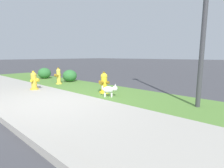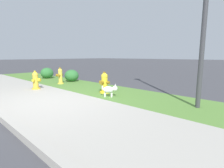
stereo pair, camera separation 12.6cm
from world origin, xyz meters
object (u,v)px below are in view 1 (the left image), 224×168
fire_hydrant_near_corner (104,83)px  shrub_bush_mid_verge (44,73)px  fire_hydrant_by_grass_verge (34,81)px  fire_hydrant_far_end (58,76)px  small_white_dog (110,90)px  shrub_bush_far_verge (70,76)px

fire_hydrant_near_corner → shrub_bush_mid_verge: 5.19m
fire_hydrant_by_grass_verge → fire_hydrant_far_end: bearing=163.8°
fire_hydrant_far_end → shrub_bush_mid_verge: (-2.33, 0.53, -0.06)m
fire_hydrant_by_grass_verge → small_white_dog: size_ratio=1.65×
fire_hydrant_near_corner → shrub_bush_mid_verge: bearing=-15.7°
fire_hydrant_by_grass_verge → fire_hydrant_far_end: 1.40m
fire_hydrant_near_corner → small_white_dog: (0.52, -0.27, -0.12)m
fire_hydrant_by_grass_verge → fire_hydrant_far_end: size_ratio=0.95×
fire_hydrant_by_grass_verge → fire_hydrant_near_corner: fire_hydrant_near_corner is taller
fire_hydrant_by_grass_verge → shrub_bush_far_verge: size_ratio=1.03×
fire_hydrant_near_corner → shrub_bush_far_verge: (-3.10, 0.77, -0.06)m
fire_hydrant_near_corner → small_white_dog: fire_hydrant_near_corner is taller
fire_hydrant_far_end → fire_hydrant_near_corner: fire_hydrant_far_end is taller
fire_hydrant_by_grass_verge → fire_hydrant_near_corner: (2.33, 1.31, 0.01)m
fire_hydrant_far_end → shrub_bush_mid_verge: 2.39m
fire_hydrant_near_corner → small_white_dog: 0.60m
shrub_bush_mid_verge → fire_hydrant_far_end: bearing=-12.8°
fire_hydrant_by_grass_verge → small_white_dog: (2.85, 1.03, -0.11)m
fire_hydrant_near_corner → fire_hydrant_far_end: bearing=-9.8°
shrub_bush_mid_verge → fire_hydrant_by_grass_verge: bearing=-33.0°
fire_hydrant_by_grass_verge → shrub_bush_far_verge: 2.22m
shrub_bush_mid_verge → small_white_dog: bearing=-8.0°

